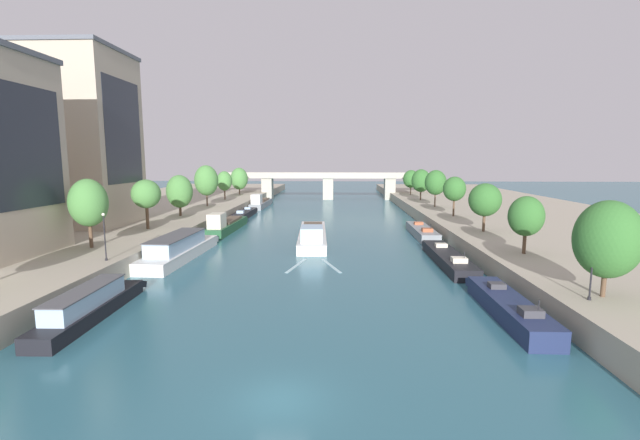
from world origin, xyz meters
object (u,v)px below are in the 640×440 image
tree_right_far (485,200)px  bridge_far (328,183)px  moored_boat_left_midway (226,225)px  tree_right_third (608,239)px  tree_left_far (224,181)px  lamppost_left_bank (105,234)px  tree_right_by_lamp (436,183)px  moored_boat_right_downstream (422,231)px  tree_left_midway (88,203)px  moored_boat_left_gap_after (261,203)px  moored_boat_left_second (91,305)px  tree_left_distant (206,180)px  barge_midriver (312,235)px  moored_boat_right_near (508,306)px  moored_boat_right_lone (447,258)px  tree_right_past_mid (421,181)px  moored_boat_left_end (179,248)px  moored_boat_left_upstream (245,214)px  tree_right_second (411,179)px  tree_right_end_of_row (526,216)px  tree_left_end_of_row (146,194)px  tree_left_third (180,191)px  tree_left_past_mid (239,179)px  lamppost_right_bank (593,261)px  tree_right_nearest (454,189)px

tree_right_far → bridge_far: 67.91m
moored_boat_left_midway → tree_right_third: 50.31m
tree_left_far → lamppost_left_bank: tree_left_far is taller
moored_boat_left_midway → tree_right_by_lamp: size_ratio=2.33×
moored_boat_right_downstream → tree_left_midway: (-37.31, -19.63, 5.93)m
moored_boat_left_gap_after → tree_left_far: bearing=-160.5°
moored_boat_right_downstream → bridge_far: size_ratio=0.24×
moored_boat_left_second → tree_left_distant: (-8.13, 53.99, 5.96)m
barge_midriver → tree_right_third: (20.79, -28.73, 4.88)m
moored_boat_right_near → tree_left_distant: size_ratio=1.61×
barge_midriver → moored_boat_left_second: barge_midriver is taller
moored_boat_right_lone → tree_right_past_mid: (6.75, 51.25, 5.65)m
moored_boat_left_end → tree_right_by_lamp: tree_right_by_lamp is taller
moored_boat_left_upstream → moored_boat_left_gap_after: bearing=90.0°
moored_boat_left_midway → moored_boat_left_gap_after: 34.14m
moored_boat_left_upstream → bridge_far: size_ratio=0.24×
tree_left_far → tree_right_far: (43.61, -41.79, -0.17)m
moored_boat_left_second → tree_left_far: bearing=97.0°
barge_midriver → tree_right_third: bearing=-54.1°
tree_right_second → moored_boat_left_upstream: bearing=-141.2°
tree_right_end_of_row → tree_left_end_of_row: bearing=162.8°
moored_boat_right_downstream → lamppost_left_bank: (-32.76, -25.17, 3.69)m
moored_boat_left_midway → barge_midriver: bearing=-29.1°
tree_left_midway → bridge_far: tree_left_midway is taller
bridge_far → moored_boat_left_gap_after: bearing=-127.0°
tree_right_far → lamppost_left_bank: size_ratio=1.41×
tree_left_third → moored_boat_left_upstream: bearing=62.4°
moored_boat_left_upstream → tree_left_past_mid: size_ratio=2.01×
tree_left_past_mid → bridge_far: bearing=22.1°
moored_boat_left_end → tree_left_third: 23.20m
moored_boat_left_end → lamppost_right_bank: lamppost_right_bank is taller
tree_left_past_mid → lamppost_right_bank: tree_left_past_mid is taller
barge_midriver → moored_boat_right_near: barge_midriver is taller
tree_right_third → bridge_far: bearing=102.5°
tree_left_past_mid → lamppost_right_bank: 91.99m
tree_left_far → moored_boat_left_midway: bearing=-75.2°
tree_left_end_of_row → tree_left_past_mid: 55.14m
tree_left_far → tree_right_by_lamp: (43.75, -13.72, 0.49)m
moored_boat_left_midway → tree_right_by_lamp: bearing=26.6°
tree_left_midway → tree_right_past_mid: 69.44m
lamppost_right_bank → bridge_far: (-18.77, 91.35, 0.04)m
tree_right_second → moored_boat_left_midway: bearing=-127.5°
moored_boat_left_midway → moored_boat_right_downstream: 29.27m
moored_boat_right_near → tree_right_past_mid: 67.36m
moored_boat_left_upstream → moored_boat_right_downstream: (29.92, -19.69, 0.04)m
tree_right_nearest → tree_right_second: size_ratio=1.00×
tree_left_far → tree_left_end_of_row: bearing=-89.0°
lamppost_left_bank → moored_boat_right_lone: bearing=14.5°
moored_boat_left_upstream → moored_boat_right_lone: (29.42, -36.49, 0.00)m
tree_left_far → tree_right_second: tree_left_far is taller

